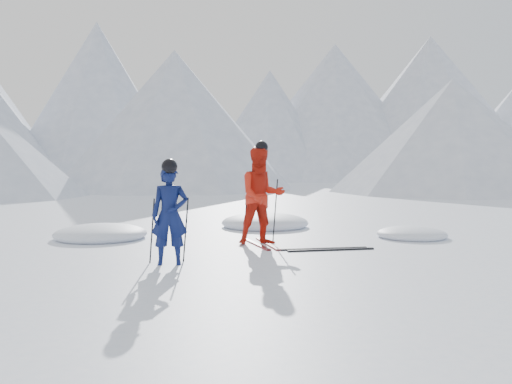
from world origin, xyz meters
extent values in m
plane|color=white|center=(0.00, 0.00, 0.00)|extent=(160.00, 160.00, 0.00)
cone|color=#B2BCD1|center=(-11.51, 40.48, 7.17)|extent=(23.96, 23.96, 14.35)
cone|color=#B2BCD1|center=(-5.08, 51.27, 5.96)|extent=(17.69, 17.69, 11.93)
cone|color=#B2BCD1|center=(4.51, 43.52, 5.42)|extent=(19.63, 19.63, 10.85)
cone|color=#B2BCD1|center=(11.74, 46.25, 7.07)|extent=(23.31, 23.31, 14.15)
cone|color=#B2BCD1|center=(21.49, 44.84, 7.44)|extent=(28.94, 28.94, 14.88)
cone|color=#B2BCD1|center=(12.00, 20.00, 3.25)|extent=(14.00, 14.00, 6.50)
cone|color=#B2BCD1|center=(-4.00, 26.00, 4.50)|extent=(16.00, 16.00, 9.00)
imported|color=#0B1547|center=(-2.90, -0.97, 0.81)|extent=(0.59, 0.39, 1.62)
imported|color=red|center=(-1.16, 1.04, 1.00)|extent=(1.08, 0.91, 2.00)
cylinder|color=black|center=(-3.20, -0.82, 0.54)|extent=(0.11, 0.08, 1.08)
cylinder|color=black|center=(-2.65, -0.72, 0.54)|extent=(0.11, 0.07, 1.08)
cylinder|color=black|center=(-1.46, 1.29, 0.67)|extent=(0.13, 0.10, 1.33)
cylinder|color=black|center=(-0.86, 1.19, 0.67)|extent=(0.13, 0.09, 1.33)
cube|color=black|center=(-1.28, 1.04, 0.01)|extent=(0.43, 1.68, 0.03)
cube|color=black|center=(-1.04, 1.04, 0.01)|extent=(0.31, 1.70, 0.03)
cube|color=black|center=(-0.04, 0.29, 0.01)|extent=(1.70, 0.19, 0.03)
cube|color=black|center=(0.06, 0.14, 0.01)|extent=(1.70, 0.25, 0.03)
ellipsoid|color=white|center=(-4.59, 2.28, 0.00)|extent=(2.02, 2.02, 0.44)
ellipsoid|color=white|center=(2.28, 1.72, 0.00)|extent=(1.54, 1.54, 0.34)
ellipsoid|color=white|center=(-0.73, 4.07, 0.00)|extent=(2.26, 2.26, 0.50)
camera|label=1|loc=(-2.41, -9.84, 1.64)|focal=38.00mm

